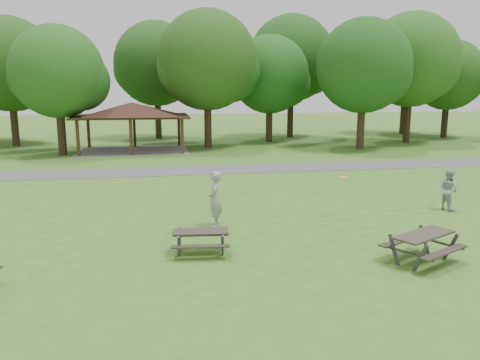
# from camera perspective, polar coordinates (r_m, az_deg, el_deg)

# --- Properties ---
(ground) EXTENTS (160.00, 160.00, 0.00)m
(ground) POSITION_cam_1_polar(r_m,az_deg,el_deg) (14.35, -1.19, -8.25)
(ground) COLOR #3A6B1E
(ground) RESTS_ON ground
(asphalt_path) EXTENTS (120.00, 3.20, 0.02)m
(asphalt_path) POSITION_cam_1_polar(r_m,az_deg,el_deg) (27.87, -5.58, 1.19)
(asphalt_path) COLOR #4B4C4E
(asphalt_path) RESTS_ON ground
(pavilion) EXTENTS (8.60, 7.01, 3.76)m
(pavilion) POSITION_cam_1_polar(r_m,az_deg,el_deg) (37.48, -13.04, 8.16)
(pavilion) COLOR #392414
(pavilion) RESTS_ON ground
(tree_row_c) EXTENTS (8.19, 7.80, 10.67)m
(tree_row_c) POSITION_cam_1_polar(r_m,az_deg,el_deg) (44.08, -26.16, 12.24)
(tree_row_c) COLOR black
(tree_row_c) RESTS_ON ground
(tree_row_d) EXTENTS (6.93, 6.60, 9.27)m
(tree_row_d) POSITION_cam_1_polar(r_m,az_deg,el_deg) (36.59, -21.23, 11.89)
(tree_row_d) COLOR black
(tree_row_d) RESTS_ON ground
(tree_row_e) EXTENTS (8.40, 8.00, 11.02)m
(tree_row_e) POSITION_cam_1_polar(r_m,az_deg,el_deg) (38.70, -3.88, 14.00)
(tree_row_e) COLOR black
(tree_row_e) RESTS_ON ground
(tree_row_f) EXTENTS (7.35, 7.00, 9.55)m
(tree_row_f) POSITION_cam_1_polar(r_m,az_deg,el_deg) (43.14, 3.74, 12.44)
(tree_row_f) COLOR #2F1E15
(tree_row_f) RESTS_ON ground
(tree_row_g) EXTENTS (7.77, 7.40, 10.25)m
(tree_row_g) POSITION_cam_1_polar(r_m,az_deg,el_deg) (38.96, 14.94, 12.98)
(tree_row_g) COLOR #301E15
(tree_row_g) RESTS_ON ground
(tree_row_h) EXTENTS (8.61, 8.20, 11.37)m
(tree_row_h) POSITION_cam_1_polar(r_m,az_deg,el_deg) (44.84, 20.24, 13.27)
(tree_row_h) COLOR black
(tree_row_h) RESTS_ON ground
(tree_row_i) EXTENTS (7.14, 6.80, 9.52)m
(tree_row_i) POSITION_cam_1_polar(r_m,az_deg,el_deg) (50.92, 24.11, 11.38)
(tree_row_i) COLOR black
(tree_row_i) RESTS_ON ground
(tree_deep_b) EXTENTS (8.40, 8.00, 11.13)m
(tree_deep_b) POSITION_cam_1_polar(r_m,az_deg,el_deg) (46.47, -10.02, 13.48)
(tree_deep_b) COLOR black
(tree_deep_b) RESTS_ON ground
(tree_deep_c) EXTENTS (8.82, 8.40, 11.90)m
(tree_deep_c) POSITION_cam_1_polar(r_m,az_deg,el_deg) (47.37, 6.40, 14.21)
(tree_deep_c) COLOR black
(tree_deep_c) RESTS_ON ground
(tree_deep_d) EXTENTS (8.40, 8.00, 11.27)m
(tree_deep_d) POSITION_cam_1_polar(r_m,az_deg,el_deg) (53.76, 19.69, 12.81)
(tree_deep_d) COLOR #301E15
(tree_deep_d) RESTS_ON ground
(picnic_table_middle) EXTENTS (1.75, 1.46, 0.71)m
(picnic_table_middle) POSITION_cam_1_polar(r_m,az_deg,el_deg) (13.77, -4.80, -6.84)
(picnic_table_middle) COLOR #302722
(picnic_table_middle) RESTS_ON ground
(picnic_table_far) EXTENTS (2.42, 2.26, 0.84)m
(picnic_table_far) POSITION_cam_1_polar(r_m,az_deg,el_deg) (13.99, 21.43, -6.89)
(picnic_table_far) COLOR #322B24
(picnic_table_far) RESTS_ON ground
(frisbee_in_flight) EXTENTS (0.29, 0.29, 0.02)m
(frisbee_in_flight) POSITION_cam_1_polar(r_m,az_deg,el_deg) (17.74, 12.51, 0.36)
(frisbee_in_flight) COLOR yellow
(frisbee_in_flight) RESTS_ON ground
(frisbee_thrower) EXTENTS (0.59, 0.79, 1.96)m
(frisbee_thrower) POSITION_cam_1_polar(r_m,az_deg,el_deg) (16.29, -3.06, -2.34)
(frisbee_thrower) COLOR #959597
(frisbee_thrower) RESTS_ON ground
(frisbee_catcher) EXTENTS (0.77, 0.90, 1.62)m
(frisbee_catcher) POSITION_cam_1_polar(r_m,az_deg,el_deg) (20.34, 24.06, -1.10)
(frisbee_catcher) COLOR #A8A7AA
(frisbee_catcher) RESTS_ON ground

